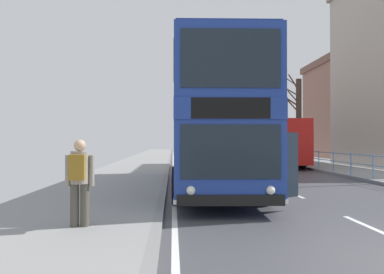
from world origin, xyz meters
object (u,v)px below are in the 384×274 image
double_decker_bus_main (212,124)px  background_bus_far_lane (269,142)px  background_building_01 (381,106)px  bare_tree_far_00 (253,124)px  bare_tree_far_01 (298,119)px  pedestrian_with_backpack (79,176)px

double_decker_bus_main → background_bus_far_lane: bearing=67.5°
double_decker_bus_main → background_building_01: bearing=50.1°
double_decker_bus_main → bare_tree_far_00: size_ratio=1.44×
bare_tree_far_01 → background_building_01: bearing=37.2°
background_bus_far_lane → bare_tree_far_01: (2.52, 1.21, 1.74)m
double_decker_bus_main → pedestrian_with_backpack: (-3.17, -6.75, -1.27)m
bare_tree_far_00 → background_building_01: bearing=-33.6°
bare_tree_far_00 → bare_tree_far_01: bearing=-89.5°
bare_tree_far_00 → bare_tree_far_01: (0.14, -15.87, -0.29)m
pedestrian_with_backpack → bare_tree_far_01: (11.15, 21.14, 2.34)m
pedestrian_with_backpack → bare_tree_far_00: bearing=73.4°
background_bus_far_lane → bare_tree_far_00: (2.39, 17.08, 2.03)m
pedestrian_with_backpack → bare_tree_far_00: 38.70m
bare_tree_far_01 → background_building_01: background_building_01 is taller
bare_tree_far_01 → pedestrian_with_backpack: bearing=-117.8°
background_building_01 → double_decker_bus_main: bearing=-129.9°
pedestrian_with_backpack → background_building_01: bearing=53.0°
double_decker_bus_main → pedestrian_with_backpack: 7.56m
background_bus_far_lane → bare_tree_far_00: 17.37m
bare_tree_far_01 → double_decker_bus_main: bearing=-119.0°
background_bus_far_lane → background_building_01: size_ratio=0.64×
background_bus_far_lane → pedestrian_with_backpack: size_ratio=6.50×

